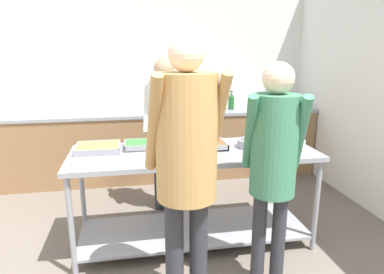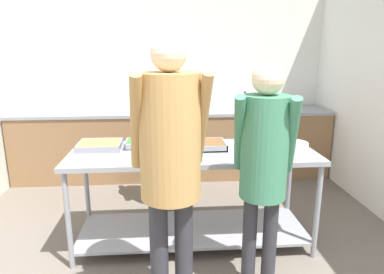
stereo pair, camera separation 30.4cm
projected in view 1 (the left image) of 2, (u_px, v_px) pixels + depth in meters
wall_rear at (158, 79)px, 4.86m from camera, size 4.40×0.06×2.65m
back_counter at (162, 144)px, 4.72m from camera, size 4.24×0.65×0.93m
serving_counter at (194, 181)px, 3.05m from camera, size 2.13×0.77×0.87m
serving_tray_vegetables at (98, 148)px, 2.97m from camera, size 0.38×0.32×0.05m
serving_tray_greens at (149, 145)px, 3.08m from camera, size 0.44×0.27×0.05m
serving_tray_roast at (202, 145)px, 3.08m from camera, size 0.42×0.32×0.05m
sauce_pan at (251, 143)px, 3.08m from camera, size 0.38×0.24×0.07m
plate_stack at (291, 143)px, 3.08m from camera, size 0.26×0.26×0.07m
guest_serving_left at (187, 153)px, 2.08m from camera, size 0.51×0.40×1.81m
guest_serving_right at (274, 154)px, 2.33m from camera, size 0.47×0.40×1.66m
cook_behind_counter at (165, 120)px, 3.59m from camera, size 0.49×0.38×1.65m
water_bottle at (231, 101)px, 4.71m from camera, size 0.08×0.08×0.25m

